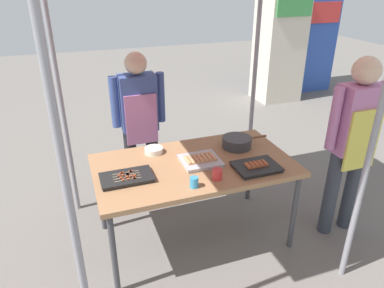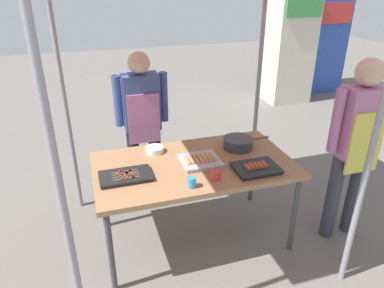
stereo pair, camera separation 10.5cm
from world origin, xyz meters
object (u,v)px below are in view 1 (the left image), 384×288
object	(u,v)px
neighbor_stall_left	(280,41)
drink_cup_near_edge	(217,174)
stall_table	(194,169)
tray_meat_skewers	(127,178)
condiment_bowl	(154,150)
tray_pork_links	(256,167)
vendor_woman	(139,117)
neighbor_stall_right	(302,41)
cooking_wok	(237,142)
drink_cup_by_wok	(194,182)
tray_grilled_sausages	(200,160)
customer_nearby	(353,136)

from	to	relation	value
neighbor_stall_left	drink_cup_near_edge	bearing A→B (deg)	-127.59
stall_table	tray_meat_skewers	distance (m)	0.57
tray_meat_skewers	neighbor_stall_left	world-z (taller)	neighbor_stall_left
condiment_bowl	tray_pork_links	bearing A→B (deg)	-38.24
stall_table	condiment_bowl	xyz separation A→B (m)	(-0.26, 0.29, 0.08)
vendor_woman	tray_pork_links	bearing A→B (deg)	123.11
stall_table	neighbor_stall_right	bearing A→B (deg)	45.57
tray_meat_skewers	condiment_bowl	distance (m)	0.47
tray_pork_links	cooking_wok	xyz separation A→B (m)	(0.03, 0.40, 0.03)
vendor_woman	neighbor_stall_left	xyz separation A→B (m)	(3.03, 2.38, 0.17)
drink_cup_by_wok	condiment_bowl	bearing A→B (deg)	102.42
neighbor_stall_left	stall_table	bearing A→B (deg)	-130.82
drink_cup_near_edge	tray_pork_links	bearing A→B (deg)	5.97
tray_grilled_sausages	tray_meat_skewers	xyz separation A→B (m)	(-0.61, -0.06, -0.00)
cooking_wok	condiment_bowl	xyz separation A→B (m)	(-0.72, 0.14, -0.03)
neighbor_stall_left	customer_nearby	bearing A→B (deg)	-113.00
drink_cup_by_wok	vendor_woman	xyz separation A→B (m)	(-0.15, 1.15, 0.09)
cooking_wok	drink_cup_by_wok	xyz separation A→B (m)	(-0.58, -0.49, -0.01)
drink_cup_by_wok	customer_nearby	bearing A→B (deg)	0.60
drink_cup_by_wok	cooking_wok	bearing A→B (deg)	40.21
tray_meat_skewers	drink_cup_near_edge	xyz separation A→B (m)	(0.64, -0.21, 0.02)
tray_meat_skewers	customer_nearby	bearing A→B (deg)	-7.76
tray_pork_links	drink_cup_near_edge	bearing A→B (deg)	-174.03
cooking_wok	drink_cup_by_wok	bearing A→B (deg)	-139.79
stall_table	drink_cup_near_edge	distance (m)	0.31
condiment_bowl	drink_cup_near_edge	bearing A→B (deg)	-59.66
tray_pork_links	neighbor_stall_left	size ratio (longest dim) A/B	0.17
neighbor_stall_right	cooking_wok	bearing A→B (deg)	-131.73
tray_pork_links	tray_meat_skewers	bearing A→B (deg)	169.77
tray_pork_links	neighbor_stall_left	xyz separation A→B (m)	(2.33, 3.45, 0.28)
cooking_wok	customer_nearby	bearing A→B (deg)	-30.33
stall_table	tray_grilled_sausages	bearing A→B (deg)	-9.02
condiment_bowl	drink_cup_near_edge	distance (m)	0.67
tray_meat_skewers	cooking_wok	world-z (taller)	cooking_wok
cooking_wok	drink_cup_by_wok	distance (m)	0.76
tray_grilled_sausages	tray_meat_skewers	world-z (taller)	tray_grilled_sausages
tray_grilled_sausages	tray_pork_links	bearing A→B (deg)	-32.54
stall_table	vendor_woman	size ratio (longest dim) A/B	1.06
stall_table	cooking_wok	distance (m)	0.49
tray_grilled_sausages	neighbor_stall_right	distance (m)	5.06
tray_meat_skewers	neighbor_stall_right	xyz separation A→B (m)	(4.12, 3.70, 0.17)
customer_nearby	neighbor_stall_left	bearing A→B (deg)	67.00
customer_nearby	neighbor_stall_left	world-z (taller)	neighbor_stall_left
cooking_wok	neighbor_stall_right	xyz separation A→B (m)	(3.10, 3.48, 0.13)
cooking_wok	neighbor_stall_left	xyz separation A→B (m)	(2.30, 3.04, 0.25)
tray_pork_links	neighbor_stall_left	bearing A→B (deg)	55.92
customer_nearby	neighbor_stall_right	distance (m)	4.57
cooking_wok	condiment_bowl	world-z (taller)	cooking_wok
customer_nearby	neighbor_stall_left	xyz separation A→B (m)	(1.49, 3.52, 0.11)
tray_meat_skewers	customer_nearby	distance (m)	1.85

